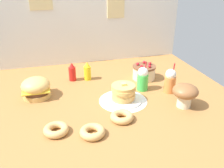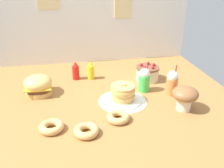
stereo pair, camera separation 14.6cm
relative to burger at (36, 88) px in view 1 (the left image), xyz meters
name	(u,v)px [view 1 (the left image)]	position (x,y,z in m)	size (l,w,h in m)	color
ground_plane	(105,102)	(0.54, -0.23, -0.09)	(2.27, 1.96, 0.02)	#9E6B38
back_wall	(83,15)	(0.54, 0.75, 0.46)	(2.27, 0.04, 1.09)	silver
doily_mat	(123,101)	(0.69, -0.27, -0.08)	(0.40, 0.40, 0.00)	white
burger	(36,88)	(0.00, 0.00, 0.00)	(0.24, 0.24, 0.17)	#DBA859
pancake_stack	(123,94)	(0.69, -0.27, -0.02)	(0.31, 0.31, 0.16)	white
layer_cake	(144,72)	(1.03, 0.11, -0.01)	(0.23, 0.23, 0.17)	beige
ketchup_bottle	(72,72)	(0.34, 0.26, 0.00)	(0.07, 0.07, 0.18)	red
mustard_bottle	(87,72)	(0.48, 0.24, 0.00)	(0.07, 0.07, 0.18)	yellow
cream_soda_cup	(143,79)	(0.92, -0.11, 0.02)	(0.10, 0.10, 0.27)	green
orange_float_cup	(170,81)	(1.14, -0.22, 0.02)	(0.10, 0.10, 0.27)	orange
donut_pink_glaze	(56,129)	(0.13, -0.57, -0.06)	(0.17, 0.17, 0.05)	tan
donut_chocolate	(92,132)	(0.36, -0.66, -0.06)	(0.17, 0.17, 0.05)	tan
donut_vanilla	(122,117)	(0.60, -0.53, -0.06)	(0.17, 0.17, 0.05)	tan
mushroom_stool	(185,93)	(1.13, -0.48, 0.04)	(0.20, 0.20, 0.19)	beige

